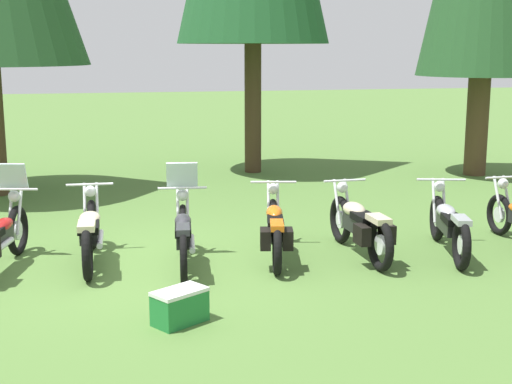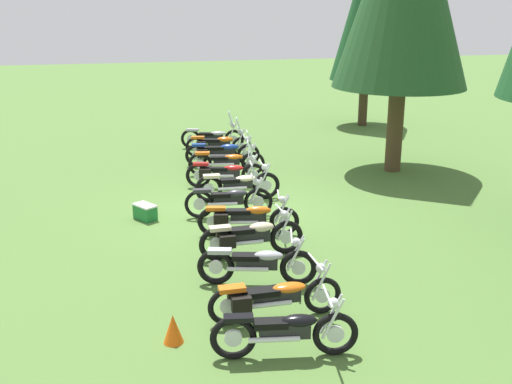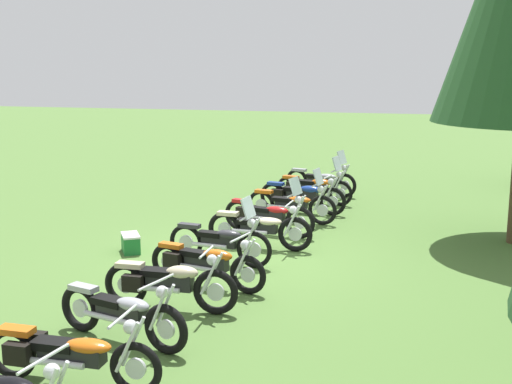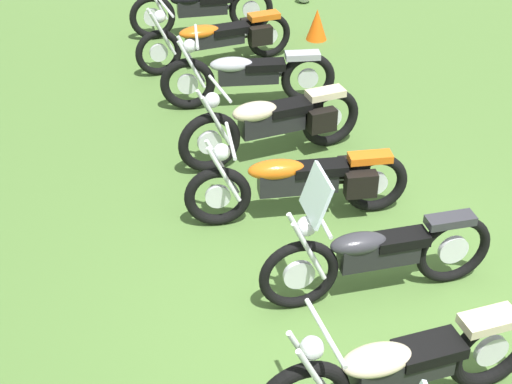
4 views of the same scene
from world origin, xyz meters
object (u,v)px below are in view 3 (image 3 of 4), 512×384
at_px(motorcycle_0, 321,180).
at_px(picnic_cooler, 131,243).
at_px(motorcycle_2, 301,195).
at_px(motorcycle_6, 221,241).
at_px(motorcycle_3, 292,203).
at_px(motorcycle_7, 204,262).
at_px(motorcycle_10, 68,353).
at_px(motorcycle_8, 168,282).
at_px(motorcycle_5, 260,228).
at_px(motorcycle_1, 313,186).
at_px(motorcycle_9, 122,313).
at_px(motorcycle_4, 267,214).

relative_size(motorcycle_0, picnic_cooler, 3.30).
relative_size(motorcycle_2, motorcycle_6, 1.10).
bearing_deg(motorcycle_0, motorcycle_6, -80.19).
xyz_separation_m(motorcycle_2, motorcycle_3, (1.10, 0.00, -0.00)).
distance_m(motorcycle_0, motorcycle_6, 7.36).
height_order(motorcycle_7, motorcycle_10, motorcycle_7).
bearing_deg(motorcycle_10, motorcycle_8, 84.87).
bearing_deg(motorcycle_10, motorcycle_7, 83.57).
height_order(motorcycle_0, motorcycle_5, motorcycle_0).
bearing_deg(motorcycle_3, motorcycle_1, 96.53).
bearing_deg(motorcycle_8, motorcycle_2, 83.22).
xyz_separation_m(motorcycle_6, motorcycle_7, (1.32, 0.12, -0.03)).
bearing_deg(motorcycle_2, motorcycle_9, -85.05).
bearing_deg(motorcycle_8, picnic_cooler, 123.78).
xyz_separation_m(motorcycle_3, picnic_cooler, (3.44, -2.70, -0.27)).
bearing_deg(motorcycle_10, motorcycle_6, 86.36).
distance_m(motorcycle_5, motorcycle_7, 2.59).
distance_m(motorcycle_4, picnic_cooler, 3.22).
bearing_deg(motorcycle_3, motorcycle_8, -87.26).
height_order(motorcycle_4, motorcycle_10, motorcycle_4).
bearing_deg(motorcycle_9, motorcycle_1, 99.28).
bearing_deg(motorcycle_6, motorcycle_4, 89.39).
bearing_deg(motorcycle_2, motorcycle_10, -84.64).
distance_m(motorcycle_6, motorcycle_9, 3.85).
bearing_deg(motorcycle_8, motorcycle_4, 84.21).
relative_size(motorcycle_2, motorcycle_7, 1.04).
bearing_deg(motorcycle_10, motorcycle_5, 82.89).
bearing_deg(motorcycle_0, motorcycle_1, -75.88).
distance_m(motorcycle_7, motorcycle_10, 3.87).
xyz_separation_m(motorcycle_2, motorcycle_5, (3.59, -0.18, -0.01)).
relative_size(motorcycle_0, motorcycle_3, 0.96).
bearing_deg(motorcycle_3, motorcycle_10, -86.70).
height_order(motorcycle_2, motorcycle_10, motorcycle_2).
distance_m(motorcycle_3, motorcycle_9, 7.63).
distance_m(motorcycle_6, motorcycle_10, 5.18).
height_order(motorcycle_5, motorcycle_9, motorcycle_5).
bearing_deg(motorcycle_10, motorcycle_2, 84.20).
bearing_deg(picnic_cooler, motorcycle_6, 81.65).
xyz_separation_m(motorcycle_2, motorcycle_7, (6.16, -0.52, -0.03)).
relative_size(motorcycle_3, motorcycle_7, 1.02).
bearing_deg(motorcycle_4, motorcycle_7, -79.54).
xyz_separation_m(motorcycle_3, motorcycle_5, (2.50, -0.18, -0.01)).
relative_size(motorcycle_6, motorcycle_8, 0.97).
relative_size(motorcycle_8, motorcycle_10, 0.96).
bearing_deg(motorcycle_6, motorcycle_3, 87.18).
xyz_separation_m(motorcycle_5, motorcycle_10, (6.41, -0.73, -0.03)).
bearing_deg(motorcycle_5, motorcycle_8, -95.54).
bearing_deg(motorcycle_3, motorcycle_5, -85.01).
relative_size(motorcycle_2, motorcycle_9, 1.08).
height_order(motorcycle_4, picnic_cooler, motorcycle_4).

